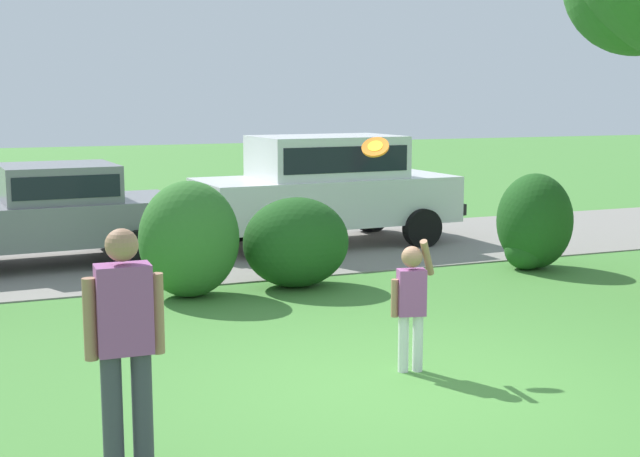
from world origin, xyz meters
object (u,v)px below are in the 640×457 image
child_thrower (411,298)px  frisbee (375,147)px  parked_sedan (45,211)px  parked_suv (326,184)px  adult_onlooker (125,341)px

child_thrower → frisbee: frisbee is taller
parked_sedan → child_thrower: 7.31m
parked_suv → child_thrower: parked_suv is taller
child_thrower → frisbee: (0.03, 0.88, 1.37)m
parked_suv → parked_sedan: bearing=-179.3°
parked_sedan → parked_suv: parked_suv is taller
parked_sedan → child_thrower: size_ratio=3.49×
parked_sedan → parked_suv: bearing=0.7°
parked_suv → child_thrower: size_ratio=3.71×
frisbee → parked_sedan: bearing=115.4°
parked_suv → child_thrower: 7.11m
child_thrower → parked_suv: bearing=74.0°
parked_sedan → adult_onlooker: 8.14m
parked_sedan → adult_onlooker: size_ratio=2.58×
parked_suv → frisbee: bearing=-107.9°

